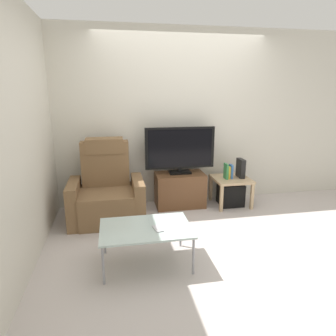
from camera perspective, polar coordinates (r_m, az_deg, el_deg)
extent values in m
plane|color=#BCB2AD|center=(3.87, 5.94, -11.76)|extent=(6.40, 6.40, 0.00)
cube|color=beige|center=(4.57, 2.32, 9.48)|extent=(6.40, 0.06, 2.60)
cube|color=beige|center=(3.44, -25.18, 6.33)|extent=(0.06, 4.48, 2.60)
cube|color=brown|center=(4.52, 2.28, -4.16)|extent=(0.73, 0.42, 0.51)
cube|color=black|center=(4.30, 2.89, -3.73)|extent=(0.67, 0.02, 0.02)
cube|color=black|center=(4.34, 2.74, -3.09)|extent=(0.34, 0.11, 0.04)
cube|color=black|center=(4.46, 2.25, -0.81)|extent=(0.32, 0.20, 0.03)
cube|color=black|center=(4.45, 2.26, -0.31)|extent=(0.06, 0.04, 0.05)
cube|color=black|center=(4.38, 2.30, 3.86)|extent=(1.03, 0.05, 0.61)
cube|color=black|center=(4.35, 2.38, 3.80)|extent=(0.95, 0.01, 0.55)
cube|color=brown|center=(4.12, -11.56, -7.06)|extent=(0.70, 0.72, 0.42)
cube|color=brown|center=(4.22, -11.89, 0.87)|extent=(0.64, 0.20, 0.62)
cube|color=brown|center=(4.19, -12.07, 4.25)|extent=(0.50, 0.26, 0.20)
cube|color=brown|center=(4.13, -17.48, -6.38)|extent=(0.14, 0.68, 0.56)
cube|color=brown|center=(4.11, -5.72, -5.86)|extent=(0.14, 0.68, 0.56)
cube|color=tan|center=(4.62, 12.02, -2.07)|extent=(0.54, 0.54, 0.04)
cube|color=tan|center=(4.39, 10.16, -5.81)|extent=(0.04, 0.04, 0.39)
cube|color=tan|center=(4.58, 15.77, -5.29)|extent=(0.04, 0.04, 0.39)
cube|color=tan|center=(4.81, 8.18, -3.87)|extent=(0.04, 0.04, 0.39)
cube|color=tan|center=(4.98, 13.38, -3.47)|extent=(0.04, 0.04, 0.39)
cube|color=black|center=(4.69, 11.86, -4.87)|extent=(0.34, 0.34, 0.34)
cube|color=#388C4C|center=(4.53, 11.03, -0.60)|extent=(0.03, 0.13, 0.23)
cube|color=gold|center=(4.55, 11.47, -0.84)|extent=(0.03, 0.11, 0.19)
cube|color=#3366B2|center=(4.56, 11.94, -0.66)|extent=(0.03, 0.11, 0.21)
cube|color=black|center=(4.64, 13.73, -0.03)|extent=(0.07, 0.20, 0.28)
cube|color=#B2C6C1|center=(3.03, -4.28, -11.39)|extent=(0.90, 0.60, 0.02)
cylinder|color=gray|center=(2.88, -12.30, -17.78)|extent=(0.02, 0.02, 0.38)
cylinder|color=gray|center=(2.96, 4.88, -16.47)|extent=(0.02, 0.02, 0.38)
cylinder|color=gray|center=(3.35, -12.10, -12.83)|extent=(0.02, 0.02, 0.38)
cylinder|color=gray|center=(3.42, 2.42, -11.87)|extent=(0.02, 0.02, 0.38)
cube|color=#B7B7BC|center=(2.98, -1.98, -11.50)|extent=(0.10, 0.16, 0.01)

